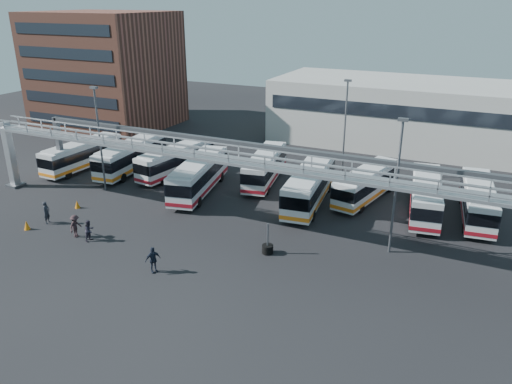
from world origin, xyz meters
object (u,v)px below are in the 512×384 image
at_px(bus_6, 367,183).
at_px(pedestrian_a, 47,212).
at_px(bus_3, 199,174).
at_px(bus_5, 310,185).
at_px(bus_0, 82,154).
at_px(cone_left, 27,225).
at_px(light_pole_back, 345,124).
at_px(tire_stack, 268,248).
at_px(bus_2, 176,160).
at_px(pedestrian_c, 75,226).
at_px(pedestrian_b, 89,230).
at_px(bus_1, 131,155).
at_px(pedestrian_d, 153,260).
at_px(light_pole_mid, 397,180).
at_px(bus_8, 478,200).
at_px(cone_right, 77,204).
at_px(bus_7, 426,195).
at_px(bus_4, 265,166).
at_px(light_pole_left, 99,134).

xyz_separation_m(bus_6, pedestrian_a, (-23.05, -16.72, -0.70)).
bearing_deg(bus_3, bus_5, -2.50).
xyz_separation_m(bus_0, cone_left, (6.96, -13.97, -1.32)).
relative_size(light_pole_back, tire_stack, 4.22).
relative_size(bus_2, cone_left, 13.29).
bearing_deg(pedestrian_c, pedestrian_a, 71.31).
relative_size(pedestrian_b, cone_left, 2.22).
distance_m(pedestrian_c, cone_left, 4.76).
relative_size(bus_1, bus_3, 0.97).
xyz_separation_m(pedestrian_c, pedestrian_d, (8.83, -1.87, 0.02)).
relative_size(light_pole_mid, pedestrian_d, 5.34).
distance_m(bus_5, tire_stack, 10.43).
relative_size(light_pole_back, bus_8, 0.97).
bearing_deg(cone_left, tire_stack, 13.60).
relative_size(pedestrian_b, tire_stack, 0.72).
xyz_separation_m(bus_5, pedestrian_b, (-13.02, -14.36, -1.01)).
distance_m(pedestrian_b, pedestrian_c, 1.45).
bearing_deg(cone_right, bus_1, 100.97).
relative_size(bus_3, bus_7, 1.05).
bearing_deg(bus_6, cone_left, -130.65).
xyz_separation_m(bus_7, pedestrian_b, (-22.93, -16.59, -0.89)).
bearing_deg(tire_stack, bus_7, 52.91).
relative_size(pedestrian_d, cone_right, 2.61).
bearing_deg(bus_4, cone_left, -135.55).
height_order(light_pole_mid, bus_8, light_pole_mid).
distance_m(bus_8, pedestrian_b, 32.24).
height_order(light_pole_left, pedestrian_a, light_pole_left).
relative_size(cone_right, tire_stack, 0.30).
bearing_deg(light_pole_left, cone_right, -80.77).
relative_size(bus_4, pedestrian_c, 5.57).
distance_m(bus_0, bus_8, 40.40).
bearing_deg(bus_7, cone_left, -157.34).
xyz_separation_m(bus_0, pedestrian_d, (20.47, -15.12, -0.75)).
xyz_separation_m(bus_2, bus_8, (29.72, 1.43, 0.02)).
bearing_deg(bus_2, bus_1, -159.99).
bearing_deg(light_pole_left, pedestrian_b, -54.95).
bearing_deg(bus_8, light_pole_mid, -127.12).
xyz_separation_m(light_pole_back, tire_stack, (-0.17, -19.07, -5.32)).
bearing_deg(bus_6, pedestrian_d, -105.95).
bearing_deg(light_pole_back, tire_stack, -90.50).
bearing_deg(light_pole_mid, tire_stack, -153.49).
xyz_separation_m(bus_3, pedestrian_d, (5.04, -14.41, -0.89)).
bearing_deg(bus_1, pedestrian_d, -53.01).
height_order(bus_2, bus_5, bus_5).
height_order(bus_7, bus_8, bus_7).
bearing_deg(bus_7, pedestrian_a, -159.32).
distance_m(bus_1, bus_7, 30.64).
bearing_deg(bus_1, bus_5, -6.49).
height_order(light_pole_left, cone_left, light_pole_left).
relative_size(bus_1, bus_8, 1.04).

